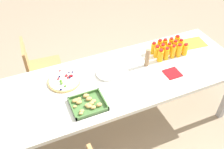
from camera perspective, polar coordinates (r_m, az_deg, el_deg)
The scene contains 24 objects.
ground_plane at distance 2.96m, azimuth 1.14°, elevation -11.71°, with size 12.00×12.00×0.00m, color gray.
party_table at distance 2.44m, azimuth 1.36°, elevation -1.83°, with size 2.55×0.86×0.76m.
chair_near_right at distance 3.05m, azimuth -16.42°, elevation 1.75°, with size 0.43×0.43×0.83m.
juice_bottle_0 at distance 2.86m, azimuth 14.59°, elevation 7.35°, with size 0.06×0.06×0.14m.
juice_bottle_1 at distance 2.82m, azimuth 13.29°, elevation 6.93°, with size 0.05×0.05×0.13m.
juice_bottle_2 at distance 2.77m, azimuth 11.94°, elevation 6.65°, with size 0.05×0.05×0.14m.
juice_bottle_3 at distance 2.74m, azimuth 10.79°, elevation 6.48°, with size 0.06×0.06×0.15m.
juice_bottle_4 at distance 2.70m, azimuth 9.48°, elevation 5.97°, with size 0.06×0.06×0.14m.
juice_bottle_5 at distance 2.81m, azimuth 15.34°, elevation 6.51°, with size 0.06×0.06×0.14m.
juice_bottle_6 at distance 2.77m, azimuth 14.15°, elevation 6.24°, with size 0.06×0.06×0.15m.
juice_bottle_7 at distance 2.73m, azimuth 12.84°, elevation 5.75°, with size 0.05×0.05×0.13m.
juice_bottle_8 at distance 2.69m, azimuth 11.44°, elevation 5.51°, with size 0.06×0.06×0.14m.
juice_bottle_9 at distance 2.66m, azimuth 10.19°, elevation 5.18°, with size 0.06×0.06×0.14m.
juice_bottle_10 at distance 2.76m, azimuth 16.35°, elevation 5.54°, with size 0.06×0.06×0.14m.
juice_bottle_11 at distance 2.72m, azimuth 15.01°, elevation 5.34°, with size 0.06×0.06×0.15m.
juice_bottle_12 at distance 2.69m, azimuth 13.77°, elevation 5.12°, with size 0.05×0.05×0.15m.
juice_bottle_13 at distance 2.64m, azimuth 12.34°, elevation 4.66°, with size 0.05×0.05×0.14m.
juice_bottle_14 at distance 2.61m, azimuth 11.00°, elevation 4.29°, with size 0.06×0.06×0.14m.
fruit_pizza at distance 2.39m, azimuth -10.83°, elevation -1.38°, with size 0.31×0.31×0.05m.
snack_tray at distance 2.15m, azimuth -5.63°, elevation -6.69°, with size 0.29×0.26×0.04m.
plate_stack at distance 2.42m, azimuth -1.12°, elevation 0.16°, with size 0.21×0.21×0.02m.
napkin_stack at distance 2.51m, azimuth 13.66°, elevation 0.29°, with size 0.15×0.15×0.01m, color red.
cardboard_tube at distance 2.51m, azimuth 8.06°, elevation 3.84°, with size 0.04×0.04×0.20m, color #9E7A56.
paper_folder at distance 3.00m, azimuth 18.14°, elevation 6.87°, with size 0.26×0.20×0.01m, color yellow.
Camera 1 is at (0.76, 1.60, 2.37)m, focal length 39.98 mm.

